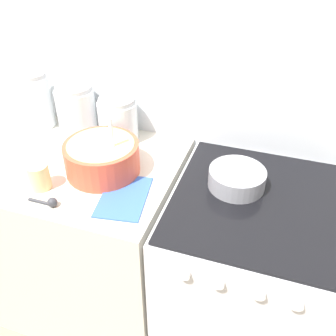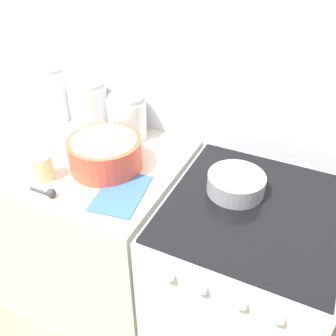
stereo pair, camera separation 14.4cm
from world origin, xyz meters
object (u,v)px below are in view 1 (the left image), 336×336
Objects in this scene: storage_jar_left at (38,104)px; tin_can at (39,176)px; baking_pan at (237,178)px; storage_jar_middle at (77,113)px; storage_jar_right at (118,122)px; mixing_bowl at (102,156)px; stove at (243,277)px.

storage_jar_left is 2.59× the size of tin_can.
storage_jar_left reaches higher than baking_pan.
storage_jar_middle is at bearing 0.00° from storage_jar_left.
storage_jar_middle is 1.14× the size of storage_jar_right.
mixing_bowl is at bearing -80.14° from storage_jar_right.
baking_pan is (-0.09, 0.05, 0.49)m from stove.
mixing_bowl is at bearing 43.80° from tin_can.
stove is 0.80m from mixing_bowl.
baking_pan is (0.52, 0.07, -0.03)m from mixing_bowl.
tin_can is (-0.79, -0.19, 0.50)m from stove.
stove is 1.05m from storage_jar_middle.
stove is 1.23m from storage_jar_left.
baking_pan is at bearing -12.92° from storage_jar_middle.
storage_jar_right is at bearing 0.00° from storage_jar_middle.
storage_jar_right is 1.99× the size of tin_can.
storage_jar_middle is at bearing 99.76° from tin_can.
storage_jar_right is at bearing 162.63° from baking_pan.
storage_jar_left is (-1.07, 0.23, 0.56)m from stove.
storage_jar_middle is 0.21m from storage_jar_right.
storage_jar_left is at bearing 151.30° from mixing_bowl.
storage_jar_left is 1.14× the size of storage_jar_middle.
mixing_bowl is 2.91× the size of tin_can.
stove is 8.76× the size of tin_can.
stove is 3.87× the size of storage_jar_middle.
storage_jar_middle reaches higher than storage_jar_right.
storage_jar_middle reaches higher than baking_pan.
storage_jar_right is at bearing 0.00° from storage_jar_left.
storage_jar_left reaches higher than storage_jar_middle.
mixing_bowl is 0.53m from baking_pan.
stove is 3.39× the size of storage_jar_left.
baking_pan is 0.80m from storage_jar_middle.
storage_jar_right reaches higher than stove.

